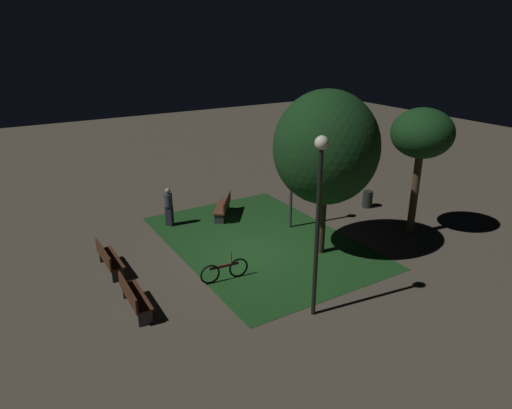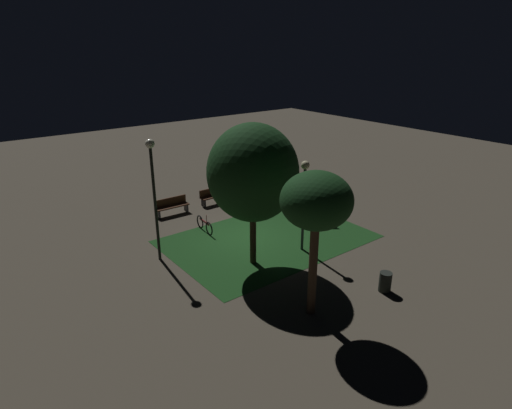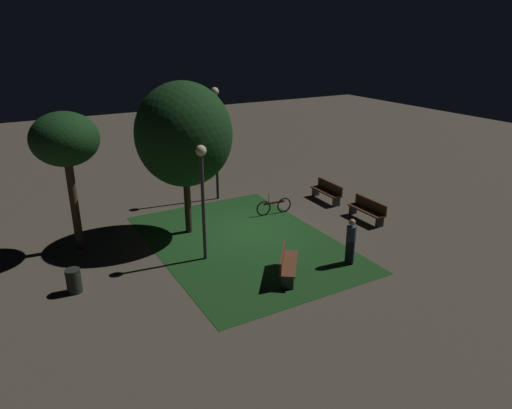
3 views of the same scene
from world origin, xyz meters
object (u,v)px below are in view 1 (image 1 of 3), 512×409
object	(u,v)px
bench_path_side	(133,296)
bench_front_right	(224,206)
lamp_post_path_center	(319,200)
trash_bin	(367,199)
tree_lawn_side	(422,135)
lamp_post_plaza_east	(292,161)
tree_left_canopy	(326,148)
bench_front_left	(108,258)
pedestrian	(169,206)
bicycle	(225,271)

from	to	relation	value
bench_path_side	bench_front_right	bearing A→B (deg)	132.34
lamp_post_path_center	trash_bin	xyz separation A→B (m)	(-5.38, 7.26, -3.03)
trash_bin	tree_lawn_side	bearing A→B (deg)	-12.82
lamp_post_plaza_east	lamp_post_path_center	bearing A→B (deg)	-29.17
tree_lawn_side	trash_bin	xyz separation A→B (m)	(-3.05, 0.70, -3.56)
tree_left_canopy	trash_bin	size ratio (longest dim) A/B	7.65
tree_lawn_side	lamp_post_path_center	distance (m)	6.98
bench_front_left	bench_front_right	world-z (taller)	same
bench_path_side	tree_left_canopy	xyz separation A→B (m)	(-0.17, 6.85, 3.35)
trash_bin	pedestrian	size ratio (longest dim) A/B	0.47
lamp_post_path_center	lamp_post_plaza_east	bearing A→B (deg)	150.83
bench_path_side	bicycle	xyz separation A→B (m)	(-0.20, 2.99, -0.14)
bench_front_left	trash_bin	distance (m)	11.51
bench_front_left	tree_lawn_side	size ratio (longest dim) A/B	0.37
bench_front_left	pedestrian	bearing A→B (deg)	129.56
bench_front_left	lamp_post_path_center	distance (m)	7.49
bench_front_left	bench_path_side	distance (m)	2.69
lamp_post_plaza_east	lamp_post_path_center	xyz separation A→B (m)	(5.32, -2.97, 0.64)
lamp_post_plaza_east	pedestrian	xyz separation A→B (m)	(-2.70, -4.09, -1.91)
pedestrian	trash_bin	bearing A→B (deg)	72.53
trash_bin	pedestrian	distance (m)	8.80
tree_left_canopy	pedestrian	distance (m)	6.99
bench_front_left	tree_left_canopy	size ratio (longest dim) A/B	0.31
bicycle	lamp_post_plaza_east	bearing A→B (deg)	119.35
trash_bin	lamp_post_plaza_east	bearing A→B (deg)	-89.18
pedestrian	lamp_post_plaza_east	bearing A→B (deg)	56.59
bench_front_right	pedestrian	size ratio (longest dim) A/B	1.07
lamp_post_path_center	pedestrian	xyz separation A→B (m)	(-8.02, -1.13, -2.55)
bench_front_left	trash_bin	size ratio (longest dim) A/B	2.40
tree_left_canopy	pedestrian	size ratio (longest dim) A/B	3.57
lamp_post_plaza_east	lamp_post_path_center	size ratio (longest dim) A/B	0.79
bench_path_side	lamp_post_path_center	world-z (taller)	lamp_post_path_center
pedestrian	bench_path_side	bearing A→B (deg)	-30.63
bench_front_right	lamp_post_plaza_east	bearing A→B (deg)	36.57
trash_bin	bicycle	size ratio (longest dim) A/B	0.46
tree_left_canopy	trash_bin	distance (m)	6.30
bench_front_right	lamp_post_plaza_east	distance (m)	3.75
tree_lawn_side	bicycle	xyz separation A→B (m)	(-0.62, -7.82, -3.60)
bench_path_side	lamp_post_plaza_east	world-z (taller)	lamp_post_plaza_east
bicycle	trash_bin	bearing A→B (deg)	105.97
bench_front_right	tree_lawn_side	bearing A→B (deg)	44.92
bench_front_right	lamp_post_path_center	size ratio (longest dim) A/B	0.34
tree_left_canopy	lamp_post_plaza_east	xyz separation A→B (m)	(-2.40, 0.37, -1.07)
lamp_post_path_center	pedestrian	size ratio (longest dim) A/B	3.16
bench_front_right	tree_left_canopy	world-z (taller)	tree_left_canopy
bench_path_side	tree_lawn_side	xyz separation A→B (m)	(0.42, 10.81, 3.46)
lamp_post_plaza_east	tree_lawn_side	bearing A→B (deg)	50.23
bench_front_left	bench_front_right	size ratio (longest dim) A/B	1.04
lamp_post_path_center	bicycle	bearing A→B (deg)	-156.82
bench_path_side	lamp_post_plaza_east	size ratio (longest dim) A/B	0.45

